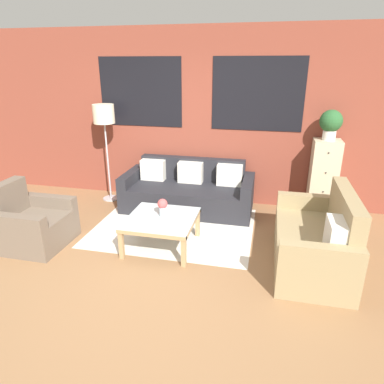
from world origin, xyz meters
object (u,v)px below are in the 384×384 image
at_px(armchair_corner, 33,225).
at_px(floor_lamp, 104,119).
at_px(settee_vintage, 316,241).
at_px(potted_plant, 331,123).
at_px(coffee_table, 161,222).
at_px(flower_vase, 163,206).
at_px(couch_dark, 188,192).
at_px(drawer_cabinet, 323,178).

relative_size(armchair_corner, floor_lamp, 0.52).
distance_m(settee_vintage, potted_plant, 1.93).
bearing_deg(coffee_table, armchair_corner, -169.67).
distance_m(settee_vintage, flower_vase, 1.90).
bearing_deg(couch_dark, coffee_table, -91.79).
bearing_deg(potted_plant, floor_lamp, -177.90).
height_order(floor_lamp, flower_vase, floor_lamp).
relative_size(potted_plant, flower_vase, 1.90).
bearing_deg(armchair_corner, flower_vase, 12.07).
distance_m(coffee_table, drawer_cabinet, 2.62).
xyz_separation_m(coffee_table, floor_lamp, (-1.39, 1.40, 1.05)).
relative_size(couch_dark, potted_plant, 4.72).
bearing_deg(floor_lamp, couch_dark, -3.79).
distance_m(couch_dark, drawer_cabinet, 2.10).
xyz_separation_m(couch_dark, potted_plant, (2.07, 0.22, 1.16)).
height_order(settee_vintage, drawer_cabinet, drawer_cabinet).
xyz_separation_m(settee_vintage, coffee_table, (-1.88, 0.02, 0.04)).
distance_m(settee_vintage, drawer_cabinet, 1.59).
height_order(floor_lamp, drawer_cabinet, floor_lamp).
xyz_separation_m(coffee_table, potted_plant, (2.11, 1.53, 1.09)).
bearing_deg(couch_dark, floor_lamp, 176.21).
relative_size(armchair_corner, potted_plant, 1.92).
height_order(coffee_table, flower_vase, flower_vase).
height_order(couch_dark, flower_vase, couch_dark).
distance_m(couch_dark, flower_vase, 1.28).
xyz_separation_m(floor_lamp, drawer_cabinet, (3.49, 0.13, -0.80)).
distance_m(floor_lamp, potted_plant, 3.50).
bearing_deg(coffee_table, drawer_cabinet, 36.01).
distance_m(armchair_corner, drawer_cabinet, 4.20).
relative_size(floor_lamp, flower_vase, 7.07).
relative_size(coffee_table, flower_vase, 3.71).
relative_size(coffee_table, potted_plant, 1.95).
relative_size(armchair_corner, flower_vase, 3.65).
height_order(potted_plant, flower_vase, potted_plant).
bearing_deg(drawer_cabinet, coffee_table, -143.99).
bearing_deg(drawer_cabinet, settee_vintage, -98.15).
height_order(drawer_cabinet, flower_vase, drawer_cabinet).
bearing_deg(flower_vase, drawer_cabinet, 35.10).
bearing_deg(settee_vintage, floor_lamp, 156.54).
bearing_deg(floor_lamp, drawer_cabinet, 2.10).
xyz_separation_m(couch_dark, drawer_cabinet, (2.07, 0.22, 0.31)).
height_order(couch_dark, drawer_cabinet, drawer_cabinet).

